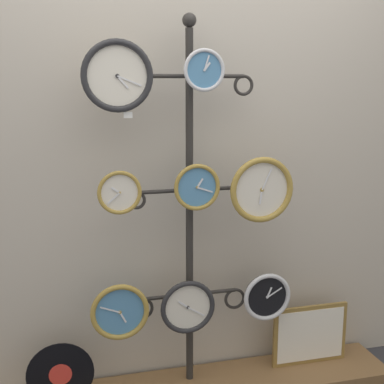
{
  "coord_description": "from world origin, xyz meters",
  "views": [
    {
      "loc": [
        -0.65,
        -2.12,
        1.64
      ],
      "look_at": [
        0.0,
        0.36,
        1.1
      ],
      "focal_mm": 50.0,
      "sensor_mm": 36.0,
      "label": 1
    }
  ],
  "objects": [
    {
      "name": "display_stand",
      "position": [
        0.0,
        0.41,
        0.63
      ],
      "size": [
        0.65,
        0.39,
        1.94
      ],
      "color": "#282623",
      "rests_on": "ground_plane"
    },
    {
      "name": "clock_bottom_right",
      "position": [
        0.4,
        0.33,
        0.52
      ],
      "size": [
        0.26,
        0.04,
        0.26
      ],
      "color": "black"
    },
    {
      "name": "clock_middle_right",
      "position": [
        0.34,
        0.29,
        1.1
      ],
      "size": [
        0.33,
        0.04,
        0.33
      ],
      "color": "silver"
    },
    {
      "name": "price_tag_upper",
      "position": [
        -0.31,
        0.33,
        1.48
      ],
      "size": [
        0.04,
        0.0,
        0.03
      ],
      "color": "white"
    },
    {
      "name": "vinyl_record",
      "position": [
        -0.67,
        0.34,
        0.22
      ],
      "size": [
        0.33,
        0.01,
        0.33
      ],
      "color": "black",
      "rests_on": "low_shelf"
    },
    {
      "name": "clock_middle_left",
      "position": [
        -0.36,
        0.3,
        1.13
      ],
      "size": [
        0.21,
        0.04,
        0.21
      ],
      "color": "silver"
    },
    {
      "name": "clock_top_center",
      "position": [
        0.04,
        0.3,
        1.68
      ],
      "size": [
        0.2,
        0.04,
        0.2
      ],
      "color": "#4C84B2"
    },
    {
      "name": "clock_bottom_center",
      "position": [
        -0.03,
        0.32,
        0.51
      ],
      "size": [
        0.28,
        0.04,
        0.28
      ],
      "color": "silver"
    },
    {
      "name": "picture_frame",
      "position": [
        0.7,
        0.39,
        0.23
      ],
      "size": [
        0.44,
        0.02,
        0.34
      ],
      "color": "olive",
      "rests_on": "low_shelf"
    },
    {
      "name": "shop_wall",
      "position": [
        0.0,
        0.57,
        1.4
      ],
      "size": [
        4.4,
        0.04,
        2.8
      ],
      "color": "#BCB2A3",
      "rests_on": "ground_plane"
    },
    {
      "name": "clock_bottom_left",
      "position": [
        -0.38,
        0.3,
        0.53
      ],
      "size": [
        0.29,
        0.04,
        0.29
      ],
      "color": "#4C84B2"
    },
    {
      "name": "clock_middle_center",
      "position": [
        0.02,
        0.33,
        1.13
      ],
      "size": [
        0.23,
        0.04,
        0.23
      ],
      "color": "#4C84B2"
    },
    {
      "name": "clock_top_left",
      "position": [
        -0.35,
        0.33,
        1.65
      ],
      "size": [
        0.33,
        0.04,
        0.33
      ],
      "color": "silver"
    }
  ]
}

